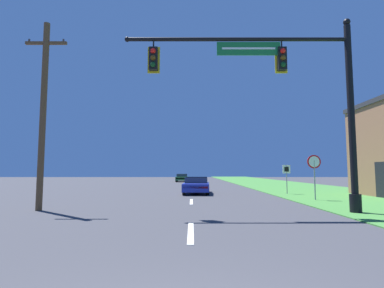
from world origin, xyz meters
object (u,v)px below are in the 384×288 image
car_ahead (197,185)px  stop_sign (315,167)px  far_car (182,178)px  utility_pole_near (44,111)px  signal_mast (294,92)px  route_sign_post (287,173)px

car_ahead → stop_sign: 8.51m
far_car → utility_pole_near: bearing=-98.1°
signal_mast → route_sign_post: (2.62, 9.53, -3.28)m
signal_mast → route_sign_post: 10.41m
signal_mast → car_ahead: bearing=110.0°
route_sign_post → utility_pole_near: size_ratio=0.25×
far_car → stop_sign: bearing=-74.2°
route_sign_post → utility_pole_near: bearing=-146.5°
car_ahead → far_car: bearing=94.4°
signal_mast → far_car: bearing=99.2°
route_sign_post → utility_pole_near: utility_pole_near is taller
car_ahead → route_sign_post: bearing=-7.4°
signal_mast → utility_pole_near: 10.54m
signal_mast → utility_pole_near: utility_pole_near is taller
far_car → utility_pole_near: (-4.82, -34.09, 3.61)m
signal_mast → route_sign_post: bearing=74.7°
car_ahead → route_sign_post: route_sign_post is taller
stop_sign → far_car: bearing=105.8°
stop_sign → route_sign_post: stop_sign is taller
car_ahead → stop_sign: bearing=-38.8°
far_car → route_sign_post: size_ratio=2.28×
stop_sign → route_sign_post: size_ratio=1.23×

